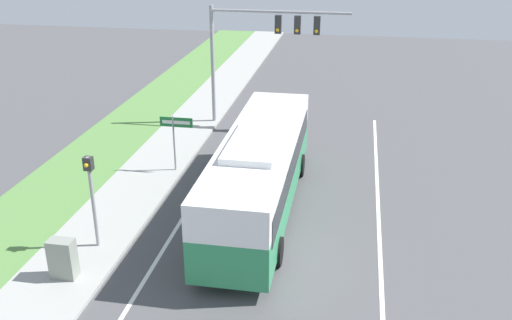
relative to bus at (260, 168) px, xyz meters
name	(u,v)px	position (x,y,z in m)	size (l,w,h in m)	color
ground_plane	(268,262)	(0.87, -3.44, -1.80)	(80.00, 80.00, 0.00)	#4C4C4F
sidewalk	(89,243)	(-5.33, -3.44, -1.74)	(2.80, 80.00, 0.12)	#9E9E99
grass_verge	(4,235)	(-8.53, -3.44, -1.75)	(3.60, 80.00, 0.10)	#568442
lane_divider_near	(162,251)	(-2.73, -3.44, -1.79)	(0.14, 30.00, 0.01)	silver
lane_divider_far	(381,273)	(4.47, -3.44, -1.79)	(0.14, 30.00, 0.01)	silver
bus	(260,168)	(0.00, 0.00, 0.00)	(2.66, 11.35, 3.26)	#2D8956
signal_gantry	(260,39)	(-1.66, 9.66, 2.86)	(7.17, 0.41, 6.28)	#939399
pedestrian_signal	(91,188)	(-4.91, -3.61, 0.46)	(0.28, 0.34, 3.34)	#939399
street_sign	(175,132)	(-4.17, 2.92, 0.06)	(1.44, 0.08, 2.59)	#939399
utility_cabinet	(63,259)	(-5.14, -5.50, -1.04)	(0.79, 0.47, 1.28)	gray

